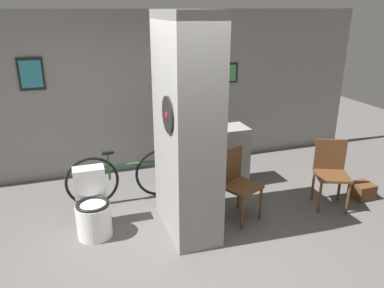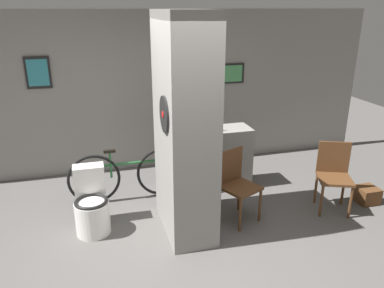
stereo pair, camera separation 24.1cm
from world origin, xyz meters
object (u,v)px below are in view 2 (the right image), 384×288
at_px(chair_near_pillar, 236,182).
at_px(chair_by_doorway, 334,173).
at_px(toilet, 92,206).
at_px(bottle_tall, 212,124).
at_px(bicycle, 129,175).

xyz_separation_m(chair_near_pillar, chair_by_doorway, (1.37, -0.10, 0.00)).
bearing_deg(toilet, bottle_tall, 20.79).
bearing_deg(bicycle, toilet, -127.76).
xyz_separation_m(chair_near_pillar, bottle_tall, (-0.05, 0.88, 0.52)).
xyz_separation_m(chair_by_doorway, bicycle, (-2.64, 1.00, -0.14)).
relative_size(toilet, chair_by_doorway, 0.85).
bearing_deg(bottle_tall, chair_near_pillar, -86.86).
bearing_deg(chair_by_doorway, bottle_tall, 167.56).
xyz_separation_m(chair_by_doorway, bottle_tall, (-1.42, 0.98, 0.52)).
relative_size(toilet, bicycle, 0.46).
relative_size(toilet, bottle_tall, 2.47).
xyz_separation_m(bicycle, bottle_tall, (1.22, -0.02, 0.67)).
bearing_deg(toilet, bicycle, 52.24).
distance_m(chair_near_pillar, bicycle, 1.56).
height_order(toilet, chair_by_doorway, chair_by_doorway).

